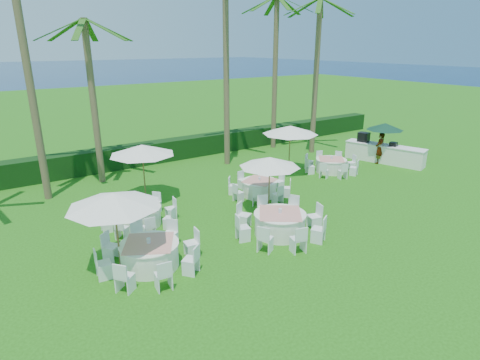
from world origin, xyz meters
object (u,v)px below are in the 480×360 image
object	(u,v)px
umbrella_d	(290,130)
buffet_table	(384,153)
banquet_table_a	(150,254)
umbrella_b	(270,162)
banquet_table_f	(331,165)
staff_person	(379,148)
umbrella_a	(114,200)
banquet_table_b	(280,223)
banquet_table_d	(140,215)
banquet_table_e	(259,187)
umbrella_green	(385,127)
umbrella_c	(142,150)

from	to	relation	value
umbrella_d	buffet_table	world-z (taller)	umbrella_d
banquet_table_a	umbrella_b	world-z (taller)	umbrella_b
banquet_table_f	umbrella_b	world-z (taller)	umbrella_b
staff_person	banquet_table_f	bearing A→B (deg)	-22.26
umbrella_a	umbrella_b	xyz separation A→B (m)	(6.56, 1.03, -0.17)
banquet_table_b	buffet_table	world-z (taller)	buffet_table
banquet_table_f	umbrella_d	bearing A→B (deg)	149.78
buffet_table	staff_person	world-z (taller)	staff_person
buffet_table	umbrella_d	bearing A→B (deg)	165.26
banquet_table_d	umbrella_d	size ratio (longest dim) A/B	0.99
banquet_table_d	umbrella_a	bearing A→B (deg)	-121.21
umbrella_d	staff_person	distance (m)	5.88
banquet_table_e	buffet_table	size ratio (longest dim) A/B	0.62
banquet_table_e	umbrella_b	world-z (taller)	umbrella_b
banquet_table_d	staff_person	xyz separation A→B (m)	(14.51, 0.27, 0.52)
umbrella_green	banquet_table_a	bearing A→B (deg)	-167.49
banquet_table_d	banquet_table_f	xyz separation A→B (m)	(11.02, 0.66, -0.00)
umbrella_a	umbrella_d	world-z (taller)	umbrella_d
banquet_table_b	umbrella_b	bearing A→B (deg)	62.77
banquet_table_d	umbrella_c	world-z (taller)	umbrella_c
banquet_table_a	banquet_table_b	xyz separation A→B (m)	(4.76, -0.52, 0.01)
banquet_table_d	banquet_table_e	bearing A→B (deg)	-0.32
banquet_table_a	umbrella_d	size ratio (longest dim) A/B	1.11
umbrella_b	banquet_table_b	bearing A→B (deg)	-117.23
umbrella_b	umbrella_green	size ratio (longest dim) A/B	1.08
umbrella_c	buffet_table	distance (m)	14.05
banquet_table_a	umbrella_d	world-z (taller)	umbrella_d
banquet_table_e	umbrella_d	bearing A→B (deg)	28.87
umbrella_a	umbrella_c	distance (m)	5.83
umbrella_d	banquet_table_f	bearing A→B (deg)	-30.22
banquet_table_a	buffet_table	bearing A→B (deg)	12.03
banquet_table_f	umbrella_green	world-z (taller)	umbrella_green
umbrella_a	umbrella_c	size ratio (longest dim) A/B	0.98
umbrella_b	staff_person	bearing A→B (deg)	11.75
banquet_table_f	banquet_table_a	bearing A→B (deg)	-162.43
banquet_table_f	umbrella_b	size ratio (longest dim) A/B	1.15
umbrella_d	banquet_table_d	bearing A→B (deg)	-168.63
banquet_table_a	umbrella_c	distance (m)	6.09
umbrella_green	staff_person	xyz separation A→B (m)	(-0.47, -0.14, -1.18)
banquet_table_d	umbrella_green	bearing A→B (deg)	1.56
banquet_table_b	umbrella_a	distance (m)	5.95
banquet_table_b	umbrella_b	xyz separation A→B (m)	(0.97, 1.89, 1.68)
umbrella_d	buffet_table	xyz separation A→B (m)	(5.91, -1.55, -1.78)
umbrella_b	staff_person	distance (m)	9.91
banquet_table_a	banquet_table_e	distance (m)	7.22
banquet_table_e	staff_person	size ratio (longest dim) A/B	1.57
banquet_table_e	umbrella_c	xyz separation A→B (m)	(-4.53, 2.36, 1.92)
banquet_table_a	banquet_table_d	world-z (taller)	banquet_table_a
banquet_table_a	staff_person	xyz separation A→B (m)	(15.37, 3.37, 0.48)
umbrella_b	umbrella_c	bearing A→B (deg)	132.60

